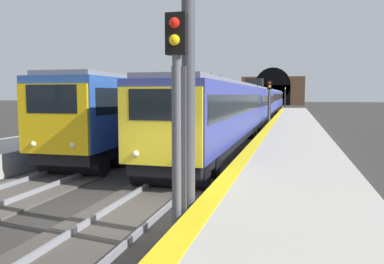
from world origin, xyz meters
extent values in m
plane|color=#302D2B|center=(0.00, 0.00, 0.00)|extent=(320.00, 320.00, 0.00)
cube|color=#ADA89E|center=(0.00, -3.92, 0.46)|extent=(112.00, 3.81, 0.93)
cube|color=yellow|center=(0.00, -2.26, 0.93)|extent=(112.00, 0.50, 0.01)
cube|color=#423D38|center=(0.00, 0.00, 0.03)|extent=(160.00, 2.92, 0.06)
cube|color=gray|center=(0.00, 0.72, 0.14)|extent=(160.00, 0.07, 0.15)
cube|color=gray|center=(0.00, -0.72, 0.14)|extent=(160.00, 0.07, 0.15)
cube|color=gray|center=(0.00, 3.82, 0.14)|extent=(160.00, 0.07, 0.15)
cube|color=navy|center=(11.21, 0.00, 2.30)|extent=(18.32, 2.87, 2.69)
cube|color=black|center=(11.21, 0.00, 2.66)|extent=(17.59, 2.90, 0.94)
cube|color=slate|center=(11.21, 0.00, 3.74)|extent=(17.77, 2.45, 0.20)
cube|color=black|center=(11.21, 0.00, 0.77)|extent=(17.96, 2.53, 0.50)
cylinder|color=black|center=(3.03, 0.02, 0.45)|extent=(0.91, 2.60, 0.90)
cylinder|color=black|center=(4.83, 0.02, 0.45)|extent=(0.91, 2.60, 0.90)
cylinder|color=black|center=(17.59, -0.02, 0.45)|extent=(0.91, 2.60, 0.90)
cylinder|color=black|center=(19.39, -0.02, 0.45)|extent=(0.91, 2.60, 0.90)
cube|color=yellow|center=(2.01, 0.03, 2.17)|extent=(0.13, 2.71, 2.43)
cube|color=black|center=(1.96, 0.03, 2.84)|extent=(0.05, 1.98, 0.97)
sphere|color=#F2EACC|center=(1.95, -0.75, 1.30)|extent=(0.20, 0.20, 0.20)
sphere|color=#F2EACC|center=(1.96, 0.80, 1.30)|extent=(0.20, 0.20, 0.20)
cube|color=navy|center=(30.19, 0.00, 2.30)|extent=(18.32, 2.87, 2.69)
cube|color=black|center=(30.19, 0.00, 2.57)|extent=(17.59, 2.90, 0.87)
cube|color=slate|center=(30.19, 0.00, 3.74)|extent=(17.77, 2.45, 0.20)
cube|color=black|center=(30.19, 0.00, 0.77)|extent=(17.96, 2.53, 0.50)
cylinder|color=black|center=(22.37, 0.02, 0.45)|extent=(0.91, 2.60, 0.90)
cylinder|color=black|center=(24.17, 0.02, 0.45)|extent=(0.91, 2.60, 0.90)
cylinder|color=black|center=(36.21, -0.02, 0.45)|extent=(0.91, 2.60, 0.90)
cylinder|color=black|center=(38.01, -0.02, 0.45)|extent=(0.91, 2.60, 0.90)
cube|color=navy|center=(49.17, 0.00, 2.30)|extent=(18.32, 2.87, 2.69)
cube|color=black|center=(49.17, 0.00, 2.74)|extent=(17.59, 2.90, 0.97)
cube|color=slate|center=(49.17, 0.00, 3.74)|extent=(17.77, 2.45, 0.20)
cube|color=black|center=(49.17, 0.00, 0.77)|extent=(17.96, 2.53, 0.50)
cylinder|color=black|center=(41.49, 0.02, 0.45)|extent=(0.91, 2.60, 0.90)
cylinder|color=black|center=(43.29, 0.02, 0.45)|extent=(0.91, 2.60, 0.90)
cylinder|color=black|center=(55.06, -0.02, 0.45)|extent=(0.91, 2.60, 0.90)
cylinder|color=black|center=(56.86, -0.02, 0.45)|extent=(0.91, 2.60, 0.90)
cube|color=navy|center=(68.15, 0.00, 2.30)|extent=(18.32, 2.87, 2.69)
cube|color=black|center=(68.15, 0.00, 2.76)|extent=(17.59, 2.90, 0.95)
cube|color=slate|center=(68.15, 0.00, 3.74)|extent=(17.77, 2.45, 0.20)
cube|color=black|center=(68.15, 0.00, 0.77)|extent=(17.96, 2.53, 0.50)
cylinder|color=black|center=(60.20, 0.02, 0.45)|extent=(0.91, 2.60, 0.90)
cylinder|color=black|center=(62.00, 0.02, 0.45)|extent=(0.91, 2.60, 0.90)
cylinder|color=black|center=(74.30, -0.02, 0.45)|extent=(0.91, 2.60, 0.90)
cylinder|color=black|center=(76.10, -0.02, 0.45)|extent=(0.91, 2.60, 0.90)
cube|color=black|center=(30.19, 0.00, 4.29)|extent=(1.30, 1.70, 0.90)
cube|color=#264C99|center=(12.92, 4.54, 2.43)|extent=(20.36, 3.38, 2.80)
cube|color=black|center=(12.92, 4.54, 2.89)|extent=(19.55, 3.39, 1.00)
cube|color=slate|center=(12.92, 4.54, 3.93)|extent=(19.74, 2.94, 0.20)
cube|color=black|center=(12.92, 4.54, 0.83)|extent=(19.95, 3.03, 0.54)
cylinder|color=black|center=(4.00, 4.31, 0.49)|extent=(1.05, 2.65, 0.98)
cylinder|color=black|center=(5.80, 4.35, 0.49)|extent=(1.05, 2.65, 0.98)
cylinder|color=black|center=(20.04, 4.72, 0.49)|extent=(1.05, 2.65, 0.98)
cylinder|color=black|center=(21.84, 4.77, 0.49)|extent=(1.05, 2.65, 0.98)
cube|color=#E5B20F|center=(2.74, 4.27, 2.28)|extent=(0.19, 2.74, 2.49)
cube|color=black|center=(2.69, 4.27, 2.99)|extent=(0.09, 2.00, 1.01)
sphere|color=#F2EACC|center=(2.70, 3.49, 1.38)|extent=(0.20, 0.20, 0.20)
sphere|color=#F2EACC|center=(2.66, 5.06, 1.38)|extent=(0.20, 0.20, 0.20)
cube|color=#264C99|center=(33.85, 4.54, 2.43)|extent=(20.36, 3.38, 2.80)
cube|color=black|center=(33.85, 4.54, 2.75)|extent=(19.55, 3.39, 0.93)
cube|color=slate|center=(33.85, 4.54, 3.93)|extent=(19.74, 2.94, 0.20)
cube|color=black|center=(33.85, 4.54, 0.83)|extent=(19.95, 3.03, 0.54)
cylinder|color=black|center=(25.00, 4.31, 0.49)|extent=(1.05, 2.65, 0.98)
cylinder|color=black|center=(26.80, 4.36, 0.49)|extent=(1.05, 2.65, 0.98)
cylinder|color=black|center=(40.90, 4.72, 0.49)|extent=(1.05, 2.65, 0.98)
cylinder|color=black|center=(42.70, 4.77, 0.49)|extent=(1.05, 2.65, 0.98)
cube|color=black|center=(33.85, 4.54, 4.48)|extent=(1.34, 1.75, 0.90)
cylinder|color=#4C4C54|center=(-2.21, -1.83, 1.94)|extent=(0.16, 0.16, 3.87)
cube|color=black|center=(-2.21, -1.83, 4.25)|extent=(0.20, 0.38, 0.75)
cube|color=#4C4C54|center=(-2.07, -1.83, 1.94)|extent=(0.04, 0.28, 3.49)
sphere|color=red|center=(-2.34, -1.83, 4.42)|extent=(0.20, 0.20, 0.20)
sphere|color=yellow|center=(-2.34, -1.83, 4.12)|extent=(0.20, 0.20, 0.20)
cylinder|color=#4C4C54|center=(25.00, -1.83, 1.79)|extent=(0.16, 0.16, 3.57)
cube|color=black|center=(25.00, -1.83, 3.95)|extent=(0.20, 0.38, 0.75)
cube|color=#4C4C54|center=(25.14, -1.83, 1.79)|extent=(0.04, 0.28, 3.21)
sphere|color=red|center=(24.87, -1.83, 4.12)|extent=(0.20, 0.20, 0.20)
sphere|color=yellow|center=(24.87, -1.83, 3.82)|extent=(0.20, 0.20, 0.20)
cylinder|color=#38383D|center=(83.25, -1.83, 1.95)|extent=(0.16, 0.16, 3.89)
cube|color=black|center=(83.25, -1.83, 4.42)|extent=(0.20, 0.38, 1.05)
cube|color=#38383D|center=(83.39, -1.83, 1.95)|extent=(0.04, 0.28, 3.50)
sphere|color=red|center=(83.12, -1.83, 4.74)|extent=(0.20, 0.20, 0.20)
sphere|color=yellow|center=(83.12, -1.83, 4.44)|extent=(0.20, 0.20, 0.20)
sphere|color=green|center=(83.12, -1.83, 4.14)|extent=(0.20, 0.20, 0.20)
cylinder|color=#3F3F47|center=(-1.31, -1.81, 3.55)|extent=(0.28, 0.28, 7.09)
cube|color=brown|center=(106.21, 2.27, 4.16)|extent=(2.39, 18.18, 8.31)
cube|color=black|center=(104.97, 2.27, 2.91)|extent=(0.12, 10.18, 5.82)
cylinder|color=black|center=(104.97, 2.27, 5.82)|extent=(0.12, 10.18, 10.18)
cylinder|color=#595B60|center=(59.59, 10.76, 3.56)|extent=(0.22, 0.22, 7.11)
cylinder|color=#595B60|center=(59.59, 9.73, 6.51)|extent=(0.08, 2.06, 0.08)
camera|label=1|loc=(-9.00, -3.94, 3.15)|focal=35.79mm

